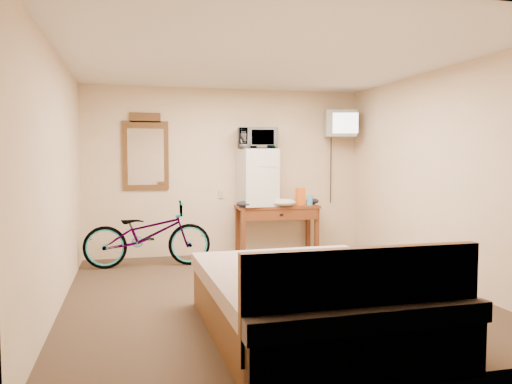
# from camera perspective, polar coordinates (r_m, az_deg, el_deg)

# --- Properties ---
(room) EXTENTS (4.60, 4.64, 2.50)m
(room) POSITION_cam_1_polar(r_m,az_deg,el_deg) (5.34, 1.18, 1.58)
(room) COLOR #3D2E1E
(room) RESTS_ON ground
(desk) EXTENTS (1.26, 0.53, 0.75)m
(desk) POSITION_cam_1_polar(r_m,az_deg,el_deg) (7.52, 2.50, -2.55)
(desk) COLOR brown
(desk) RESTS_ON floor
(mini_fridge) EXTENTS (0.56, 0.54, 0.85)m
(mini_fridge) POSITION_cam_1_polar(r_m,az_deg,el_deg) (7.44, 0.16, 1.68)
(mini_fridge) COLOR silver
(mini_fridge) RESTS_ON desk
(microwave) EXTENTS (0.62, 0.46, 0.31)m
(microwave) POSITION_cam_1_polar(r_m,az_deg,el_deg) (7.44, 0.17, 6.16)
(microwave) COLOR silver
(microwave) RESTS_ON mini_fridge
(snack_bag) EXTENTS (0.15, 0.10, 0.26)m
(snack_bag) POSITION_cam_1_polar(r_m,az_deg,el_deg) (7.58, 5.10, -0.51)
(snack_bag) COLOR orange
(snack_bag) RESTS_ON desk
(blue_cup) EXTENTS (0.08, 0.08, 0.15)m
(blue_cup) POSITION_cam_1_polar(r_m,az_deg,el_deg) (7.58, 6.16, -0.95)
(blue_cup) COLOR #44ACEA
(blue_cup) RESTS_ON desk
(cloth_cream) EXTENTS (0.37, 0.28, 0.11)m
(cloth_cream) POSITION_cam_1_polar(r_m,az_deg,el_deg) (7.38, 3.20, -1.21)
(cloth_cream) COLOR beige
(cloth_cream) RESTS_ON desk
(cloth_dark_a) EXTENTS (0.25, 0.19, 0.10)m
(cloth_dark_a) POSITION_cam_1_polar(r_m,az_deg,el_deg) (7.23, -1.27, -1.38)
(cloth_dark_a) COLOR black
(cloth_dark_a) RESTS_ON desk
(cloth_dark_b) EXTENTS (0.20, 0.17, 0.09)m
(cloth_dark_b) POSITION_cam_1_polar(r_m,az_deg,el_deg) (7.77, 6.47, -1.05)
(cloth_dark_b) COLOR black
(cloth_dark_b) RESTS_ON desk
(crt_television) EXTENTS (0.55, 0.62, 0.40)m
(crt_television) POSITION_cam_1_polar(r_m,az_deg,el_deg) (7.85, 9.59, 7.68)
(crt_television) COLOR black
(crt_television) RESTS_ON room
(wall_mirror) EXTENTS (0.65, 0.04, 1.11)m
(wall_mirror) POSITION_cam_1_polar(r_m,az_deg,el_deg) (7.43, -12.50, 4.42)
(wall_mirror) COLOR brown
(wall_mirror) RESTS_ON room
(bicycle) EXTENTS (1.69, 0.63, 0.88)m
(bicycle) POSITION_cam_1_polar(r_m,az_deg,el_deg) (6.88, -12.27, -4.74)
(bicycle) COLOR black
(bicycle) RESTS_ON floor
(bed) EXTENTS (1.73, 2.27, 0.90)m
(bed) POSITION_cam_1_polar(r_m,az_deg,el_deg) (4.22, 6.63, -12.33)
(bed) COLOR brown
(bed) RESTS_ON floor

